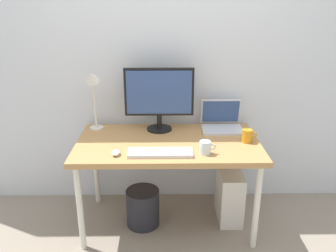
{
  "coord_description": "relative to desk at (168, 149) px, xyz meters",
  "views": [
    {
      "loc": [
        -0.03,
        -2.42,
        1.72
      ],
      "look_at": [
        0.0,
        0.0,
        0.82
      ],
      "focal_mm": 37.82,
      "sensor_mm": 36.0,
      "label": 1
    }
  ],
  "objects": [
    {
      "name": "ground_plane",
      "position": [
        0.0,
        0.0,
        -0.64
      ],
      "size": [
        6.0,
        6.0,
        0.0
      ],
      "primitive_type": "plane",
      "color": "gray"
    },
    {
      "name": "back_wall",
      "position": [
        0.0,
        0.43,
        0.66
      ],
      "size": [
        4.4,
        0.04,
        2.6
      ],
      "primitive_type": "cube",
      "color": "silver",
      "rests_on": "ground_plane"
    },
    {
      "name": "desk",
      "position": [
        0.0,
        0.0,
        0.0
      ],
      "size": [
        1.35,
        0.74,
        0.7
      ],
      "color": "#B7844C",
      "rests_on": "ground_plane"
    },
    {
      "name": "monitor",
      "position": [
        -0.07,
        0.24,
        0.34
      ],
      "size": [
        0.54,
        0.2,
        0.5
      ],
      "color": "black",
      "rests_on": "desk"
    },
    {
      "name": "laptop",
      "position": [
        0.44,
        0.25,
        0.12
      ],
      "size": [
        0.32,
        0.26,
        0.23
      ],
      "color": "silver",
      "rests_on": "desk"
    },
    {
      "name": "desk_lamp",
      "position": [
        -0.58,
        0.24,
        0.42
      ],
      "size": [
        0.11,
        0.16,
        0.5
      ],
      "color": "silver",
      "rests_on": "desk"
    },
    {
      "name": "keyboard",
      "position": [
        -0.06,
        -0.23,
        0.07
      ],
      "size": [
        0.44,
        0.14,
        0.02
      ],
      "primitive_type": "cube",
      "color": "silver",
      "rests_on": "desk"
    },
    {
      "name": "mouse",
      "position": [
        -0.36,
        -0.24,
        0.08
      ],
      "size": [
        0.06,
        0.09,
        0.03
      ],
      "primitive_type": "ellipsoid",
      "color": "silver",
      "rests_on": "desk"
    },
    {
      "name": "coffee_mug",
      "position": [
        0.58,
        -0.02,
        0.11
      ],
      "size": [
        0.11,
        0.08,
        0.1
      ],
      "color": "orange",
      "rests_on": "desk"
    },
    {
      "name": "glass_cup",
      "position": [
        0.25,
        -0.22,
        0.11
      ],
      "size": [
        0.11,
        0.08,
        0.09
      ],
      "color": "silver",
      "rests_on": "desk"
    },
    {
      "name": "computer_tower",
      "position": [
        0.5,
        0.05,
        -0.43
      ],
      "size": [
        0.18,
        0.36,
        0.42
      ],
      "primitive_type": "cube",
      "color": "silver",
      "rests_on": "ground_plane"
    },
    {
      "name": "wastebasket",
      "position": [
        -0.2,
        -0.03,
        -0.49
      ],
      "size": [
        0.26,
        0.26,
        0.3
      ],
      "primitive_type": "cylinder",
      "color": "#232328",
      "rests_on": "ground_plane"
    }
  ]
}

